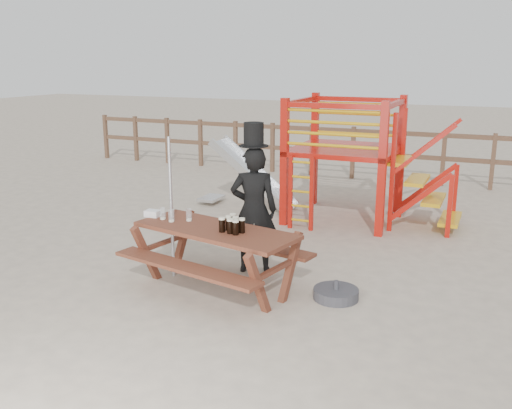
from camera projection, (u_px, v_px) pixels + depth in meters
The scene contains 10 objects.
ground at pixel (247, 290), 6.88m from camera, with size 60.00×60.00×0.00m, color #BEAC93.
back_fence at pixel (375, 148), 12.91m from camera, with size 15.09×0.09×1.20m.
playground_fort at pixel (340, 157), 9.74m from camera, with size 4.71×1.84×2.10m.
picnic_table at pixel (216, 251), 6.78m from camera, with size 2.23×1.75×0.77m.
man_with_hat at pixel (254, 206), 7.30m from camera, with size 0.71×0.59×1.95m.
metal_pole at pixel (171, 208), 7.10m from camera, with size 0.04×0.04×1.79m, color #B2B2B7.
parasol_base at pixel (336, 294), 6.61m from camera, with size 0.53×0.53×0.22m.
paper_bag at pixel (153, 213), 7.21m from camera, with size 0.18×0.14×0.08m, color white.
stout_pints at pixel (232, 225), 6.56m from camera, with size 0.30×0.31×0.17m.
empty_glasses at pixel (174, 215), 7.01m from camera, with size 0.40×0.20×0.15m.
Camera 1 is at (2.65, -5.83, 2.71)m, focal length 40.00 mm.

